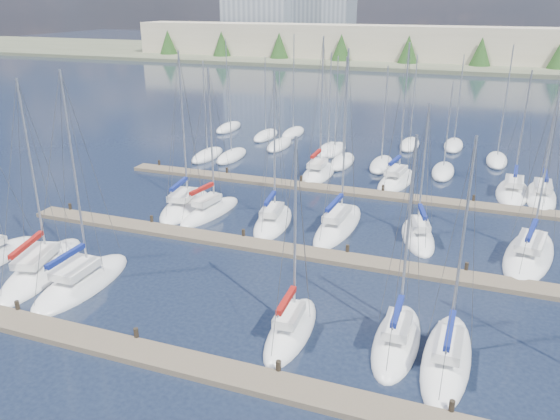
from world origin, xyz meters
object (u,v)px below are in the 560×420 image
(sailboat_o, at_px, (318,173))
(sailboat_f, at_px, (447,358))
(sailboat_c, at_px, (82,282))
(sailboat_p, at_px, (396,181))
(sailboat_q, at_px, (512,192))
(sailboat_k, at_px, (338,225))
(sailboat_m, at_px, (529,255))
(sailboat_j, at_px, (273,222))
(sailboat_e, at_px, (397,340))
(sailboat_l, at_px, (418,236))
(sailboat_i, at_px, (210,212))
(sailboat_r, at_px, (541,196))
(sailboat_h, at_px, (185,206))
(sailboat_b, at_px, (42,269))
(sailboat_d, at_px, (291,330))

(sailboat_o, bearing_deg, sailboat_f, -62.13)
(sailboat_o, height_order, sailboat_c, sailboat_o)
(sailboat_c, relative_size, sailboat_p, 1.00)
(sailboat_q, bearing_deg, sailboat_k, -131.05)
(sailboat_c, distance_m, sailboat_k, 19.54)
(sailboat_k, bearing_deg, sailboat_q, 48.06)
(sailboat_o, height_order, sailboat_m, sailboat_o)
(sailboat_j, bearing_deg, sailboat_o, 84.12)
(sailboat_p, relative_size, sailboat_f, 1.15)
(sailboat_o, distance_m, sailboat_j, 13.77)
(sailboat_e, xyz_separation_m, sailboat_m, (7.12, 13.64, -0.01))
(sailboat_o, relative_size, sailboat_l, 1.32)
(sailboat_i, distance_m, sailboat_j, 5.78)
(sailboat_e, xyz_separation_m, sailboat_c, (-19.75, -0.53, -0.01))
(sailboat_p, distance_m, sailboat_r, 13.08)
(sailboat_q, bearing_deg, sailboat_f, -94.05)
(sailboat_f, relative_size, sailboat_h, 0.87)
(sailboat_j, relative_size, sailboat_r, 0.87)
(sailboat_q, relative_size, sailboat_k, 0.83)
(sailboat_r, height_order, sailboat_h, sailboat_r)
(sailboat_m, bearing_deg, sailboat_q, 103.89)
(sailboat_c, xyz_separation_m, sailboat_l, (19.15, 14.64, 0.00))
(sailboat_o, height_order, sailboat_h, sailboat_o)
(sailboat_p, xyz_separation_m, sailboat_m, (11.40, -13.52, -0.01))
(sailboat_c, bearing_deg, sailboat_r, 43.50)
(sailboat_p, xyz_separation_m, sailboat_f, (6.87, -27.83, -0.00))
(sailboat_o, bearing_deg, sailboat_e, -65.95)
(sailboat_e, relative_size, sailboat_k, 0.82)
(sailboat_m, bearing_deg, sailboat_j, -167.28)
(sailboat_b, distance_m, sailboat_q, 40.54)
(sailboat_i, bearing_deg, sailboat_m, 9.85)
(sailboat_r, height_order, sailboat_d, sailboat_r)
(sailboat_b, bearing_deg, sailboat_i, 51.49)
(sailboat_r, relative_size, sailboat_d, 1.26)
(sailboat_p, bearing_deg, sailboat_d, -84.39)
(sailboat_b, bearing_deg, sailboat_f, -16.50)
(sailboat_d, bearing_deg, sailboat_e, 8.33)
(sailboat_c, xyz_separation_m, sailboat_m, (26.87, 14.17, -0.01))
(sailboat_e, relative_size, sailboat_i, 0.93)
(sailboat_h, bearing_deg, sailboat_c, -95.13)
(sailboat_p, relative_size, sailboat_i, 1.10)
(sailboat_b, xyz_separation_m, sailboat_l, (22.89, 14.02, 0.01))
(sailboat_e, bearing_deg, sailboat_c, -178.66)
(sailboat_f, bearing_deg, sailboat_o, 119.67)
(sailboat_r, bearing_deg, sailboat_m, -95.07)
(sailboat_b, bearing_deg, sailboat_e, -15.04)
(sailboat_b, bearing_deg, sailboat_o, 52.25)
(sailboat_r, bearing_deg, sailboat_f, -100.56)
(sailboat_c, bearing_deg, sailboat_o, 73.99)
(sailboat_d, bearing_deg, sailboat_i, 128.57)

